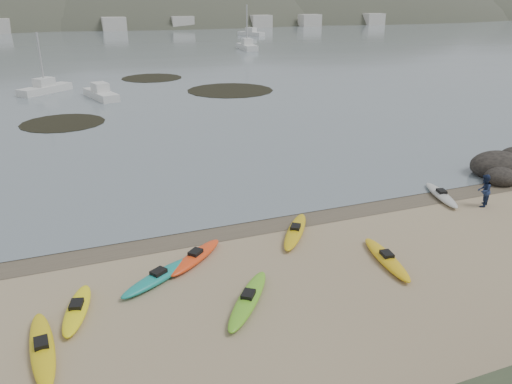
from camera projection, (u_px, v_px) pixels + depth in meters
name	position (u px, v px, depth m)	size (l,w,h in m)	color
ground	(256.00, 221.00, 23.57)	(600.00, 600.00, 0.00)	tan
wet_sand	(258.00, 224.00, 23.30)	(60.00, 60.00, 0.00)	brown
water	(65.00, 15.00, 283.64)	(1200.00, 1200.00, 0.00)	slate
kayaks	(252.00, 264.00, 19.45)	(20.81, 9.38, 0.34)	#FF4516
person_east	(484.00, 191.00, 25.00)	(0.82, 0.64, 1.68)	#1B284E
rock_cluster	(507.00, 170.00, 29.76)	(5.17, 3.78, 1.69)	black
kelp_mats	(173.00, 92.00, 55.27)	(26.25, 29.23, 0.04)	black
moored_boats	(128.00, 49.00, 94.99)	(89.31, 84.23, 1.16)	silver
far_hills	(176.00, 62.00, 210.87)	(550.00, 135.00, 80.00)	#384235
far_town	(100.00, 24.00, 150.57)	(199.00, 5.00, 4.00)	beige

